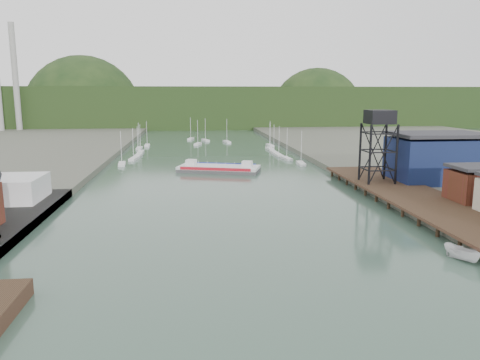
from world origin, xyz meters
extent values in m
plane|color=#324E42|center=(0.00, 0.00, 0.00)|extent=(600.00, 600.00, 0.00)
cube|color=black|center=(37.00, 45.00, 1.90)|extent=(14.00, 70.00, 0.50)
cylinder|color=black|center=(31.00, 45.00, 0.80)|extent=(0.60, 0.60, 2.20)
cylinder|color=black|center=(43.00, 45.00, 0.80)|extent=(0.60, 0.60, 2.20)
cylinder|color=black|center=(32.00, 55.00, 8.65)|extent=(0.50, 0.50, 13.00)
cylinder|color=black|center=(38.00, 55.00, 8.65)|extent=(0.50, 0.50, 13.00)
cylinder|color=black|center=(32.00, 61.00, 8.65)|extent=(0.50, 0.50, 13.00)
cylinder|color=black|center=(38.00, 61.00, 8.65)|extent=(0.50, 0.50, 13.00)
cube|color=black|center=(35.00, 58.00, 16.65)|extent=(5.50, 5.50, 3.00)
cube|color=#0D1D3B|center=(50.00, 60.00, 6.60)|extent=(20.00, 14.00, 10.00)
cube|color=#2D2D33|center=(50.00, 60.00, 12.50)|extent=(20.50, 14.50, 0.80)
cube|color=#4E2816|center=(46.00, 38.00, 4.60)|extent=(9.00, 8.00, 6.00)
cube|color=silver|center=(-27.54, 103.89, 0.35)|extent=(2.67, 7.65, 0.90)
cube|color=silver|center=(-25.28, 115.30, 0.35)|extent=(2.81, 7.67, 0.90)
cube|color=silver|center=(-24.71, 124.17, 0.35)|extent=(2.35, 7.59, 0.90)
cube|color=silver|center=(-24.81, 134.09, 0.35)|extent=(2.01, 7.50, 0.90)
cube|color=silver|center=(-26.64, 146.33, 0.35)|extent=(2.00, 7.50, 0.90)
cube|color=silver|center=(-24.32, 156.17, 0.35)|extent=(2.16, 7.54, 0.90)
cube|color=silver|center=(27.56, 99.03, 0.35)|extent=(2.53, 7.62, 0.90)
cube|color=silver|center=(25.46, 110.51, 0.35)|extent=(2.76, 7.67, 0.90)
cube|color=silver|center=(24.46, 119.29, 0.35)|extent=(2.22, 7.56, 0.90)
cube|color=silver|center=(24.27, 128.28, 0.35)|extent=(2.18, 7.54, 0.90)
cube|color=silver|center=(24.67, 139.38, 0.35)|extent=(2.46, 7.61, 0.90)
cube|color=silver|center=(26.78, 150.99, 0.35)|extent=(2.48, 7.61, 0.90)
cube|color=silver|center=(-3.16, 160.00, 0.35)|extent=(3.78, 7.76, 0.90)
cube|color=silver|center=(10.04, 168.00, 0.35)|extent=(3.31, 7.74, 0.90)
cube|color=silver|center=(0.66, 176.00, 0.35)|extent=(3.76, 7.76, 0.90)
cube|color=silver|center=(-6.11, 184.00, 0.35)|extent=(3.40, 7.74, 0.90)
cylinder|color=#A2A19D|center=(-102.00, 235.00, 30.00)|extent=(3.20, 3.20, 60.00)
cube|color=black|center=(0.00, 300.00, 12.00)|extent=(500.00, 120.00, 28.00)
sphere|color=black|center=(-80.00, 300.00, 8.00)|extent=(80.00, 80.00, 80.00)
sphere|color=black|center=(90.00, 310.00, 6.00)|extent=(70.00, 70.00, 70.00)
cube|color=#454547|center=(1.41, 88.64, 0.45)|extent=(24.17, 15.29, 0.90)
cube|color=silver|center=(1.41, 88.64, 1.26)|extent=(24.17, 15.29, 0.72)
cube|color=red|center=(0.06, 84.29, 1.44)|extent=(18.96, 6.02, 0.81)
cube|color=navy|center=(2.76, 92.98, 1.44)|extent=(18.96, 6.02, 0.81)
cube|color=silver|center=(-6.33, 91.05, 2.34)|extent=(3.38, 3.38, 1.80)
cube|color=silver|center=(9.15, 86.23, 2.34)|extent=(3.38, 3.38, 1.80)
imported|color=silver|center=(28.67, 13.56, 1.03)|extent=(4.05, 5.68, 2.06)
camera|label=1|loc=(-6.64, -41.45, 21.63)|focal=35.00mm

